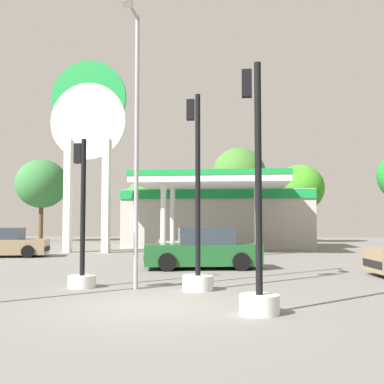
% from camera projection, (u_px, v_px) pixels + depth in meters
% --- Properties ---
extents(ground_plane, '(90.00, 90.00, 0.00)m').
position_uv_depth(ground_plane, '(151.00, 307.00, 10.31)').
color(ground_plane, slate).
rests_on(ground_plane, ground).
extents(gas_station, '(12.95, 11.74, 4.61)m').
position_uv_depth(gas_station, '(218.00, 215.00, 33.33)').
color(gas_station, '#ADA89E').
rests_on(gas_station, ground).
extents(station_pole_sign, '(4.61, 0.56, 11.48)m').
position_uv_depth(station_pole_sign, '(88.00, 130.00, 28.40)').
color(station_pole_sign, white).
rests_on(station_pole_sign, ground).
extents(car_0, '(4.50, 2.74, 1.50)m').
position_uv_depth(car_0, '(5.00, 244.00, 24.59)').
color(car_0, black).
rests_on(car_0, ground).
extents(car_1, '(4.75, 2.69, 1.60)m').
position_uv_depth(car_1, '(203.00, 250.00, 18.57)').
color(car_1, black).
rests_on(car_1, ground).
extents(traffic_signal_0, '(0.78, 0.78, 4.19)m').
position_uv_depth(traffic_signal_0, '(82.00, 249.00, 13.40)').
color(traffic_signal_0, silver).
rests_on(traffic_signal_0, ground).
extents(traffic_signal_1, '(0.84, 0.84, 5.33)m').
position_uv_depth(traffic_signal_1, '(197.00, 244.00, 12.85)').
color(traffic_signal_1, silver).
rests_on(traffic_signal_1, ground).
extents(traffic_signal_3, '(0.80, 0.80, 5.11)m').
position_uv_depth(traffic_signal_3, '(258.00, 252.00, 9.58)').
color(traffic_signal_3, silver).
rests_on(traffic_signal_3, ground).
extents(tree_0, '(4.70, 4.70, 7.51)m').
position_uv_depth(tree_0, '(42.00, 184.00, 43.68)').
color(tree_0, brown).
rests_on(tree_0, ground).
extents(tree_1, '(3.09, 3.09, 5.60)m').
position_uv_depth(tree_1, '(144.00, 198.00, 42.68)').
color(tree_1, brown).
rests_on(tree_1, ground).
extents(tree_2, '(4.75, 4.75, 8.23)m').
position_uv_depth(tree_2, '(239.00, 176.00, 41.34)').
color(tree_2, brown).
rests_on(tree_2, ground).
extents(tree_3, '(4.14, 4.14, 6.72)m').
position_uv_depth(tree_3, '(300.00, 188.00, 41.10)').
color(tree_3, brown).
rests_on(tree_3, ground).
extents(corner_streetlamp, '(0.24, 1.48, 7.65)m').
position_uv_depth(corner_streetlamp, '(135.00, 123.00, 13.03)').
color(corner_streetlamp, gray).
rests_on(corner_streetlamp, ground).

